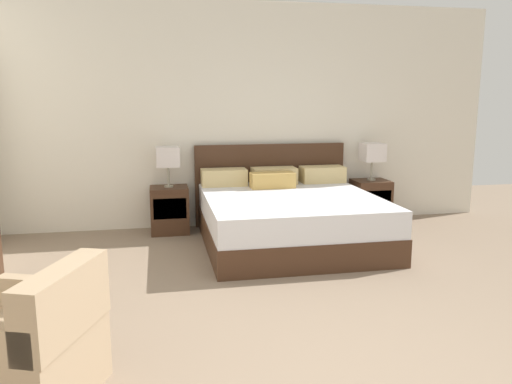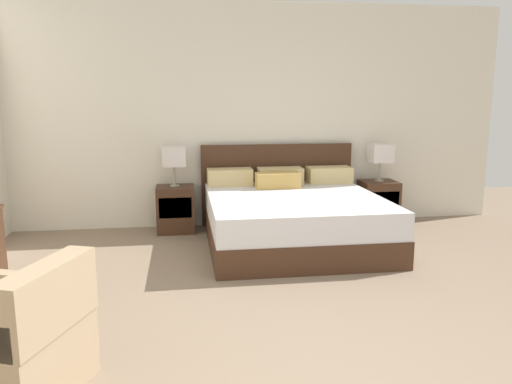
{
  "view_description": "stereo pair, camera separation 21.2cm",
  "coord_description": "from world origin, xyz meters",
  "views": [
    {
      "loc": [
        -0.93,
        -2.22,
        1.59
      ],
      "look_at": [
        -0.06,
        2.19,
        0.75
      ],
      "focal_mm": 35.0,
      "sensor_mm": 36.0,
      "label": 1
    },
    {
      "loc": [
        -0.73,
        -2.25,
        1.59
      ],
      "look_at": [
        -0.06,
        2.19,
        0.75
      ],
      "focal_mm": 35.0,
      "sensor_mm": 36.0,
      "label": 2
    }
  ],
  "objects": [
    {
      "name": "wall_back",
      "position": [
        0.0,
        4.01,
        1.38
      ],
      "size": [
        6.79,
        0.06,
        2.76
      ],
      "primitive_type": "cube",
      "color": "silver",
      "rests_on": "ground"
    },
    {
      "name": "bed",
      "position": [
        0.47,
        3.0,
        0.31
      ],
      "size": [
        1.93,
        2.0,
        1.03
      ],
      "color": "#422819",
      "rests_on": "ground"
    },
    {
      "name": "nightstand_left",
      "position": [
        -0.82,
        3.71,
        0.28
      ],
      "size": [
        0.45,
        0.4,
        0.56
      ],
      "color": "#422819",
      "rests_on": "ground"
    },
    {
      "name": "nightstand_right",
      "position": [
        1.75,
        3.71,
        0.28
      ],
      "size": [
        0.45,
        0.4,
        0.56
      ],
      "color": "#422819",
      "rests_on": "ground"
    },
    {
      "name": "table_lamp_left",
      "position": [
        -0.82,
        3.72,
        0.91
      ],
      "size": [
        0.27,
        0.27,
        0.48
      ],
      "color": "gray",
      "rests_on": "nightstand_left"
    },
    {
      "name": "table_lamp_right",
      "position": [
        1.75,
        3.72,
        0.91
      ],
      "size": [
        0.27,
        0.27,
        0.48
      ],
      "color": "gray",
      "rests_on": "nightstand_right"
    },
    {
      "name": "armchair_by_window",
      "position": [
        -1.64,
        0.38,
        0.28
      ],
      "size": [
        0.89,
        0.88,
        0.76
      ],
      "color": "#9E8466",
      "rests_on": "ground"
    }
  ]
}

